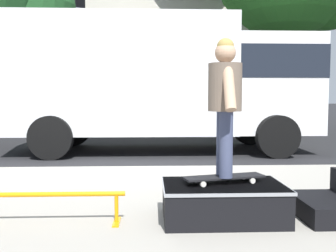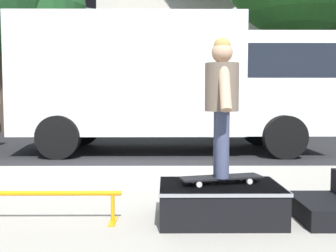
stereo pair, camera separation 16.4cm
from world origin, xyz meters
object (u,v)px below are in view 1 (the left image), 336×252
at_px(skateboard, 224,177).
at_px(box_truck, 165,79).
at_px(skate_box, 223,200).
at_px(skater_kid, 225,96).
at_px(grind_rail, 52,200).

distance_m(skateboard, box_truck, 5.70).
relative_size(skate_box, skateboard, 1.41).
bearing_deg(box_truck, skater_kid, -86.20).
bearing_deg(box_truck, skateboard, -86.20).
bearing_deg(skateboard, skater_kid, -104.04).
xyz_separation_m(skateboard, skater_kid, (-0.00, -0.00, 0.77)).
height_order(skate_box, skater_kid, skater_kid).
height_order(skate_box, box_truck, box_truck).
bearing_deg(grind_rail, box_truck, 77.76).
xyz_separation_m(grind_rail, skateboard, (1.60, 0.09, 0.18)).
distance_m(grind_rail, skateboard, 1.61).
distance_m(grind_rail, skater_kid, 1.86).
relative_size(skater_kid, box_truck, 0.19).
height_order(grind_rail, box_truck, box_truck).
bearing_deg(box_truck, skate_box, -86.36).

